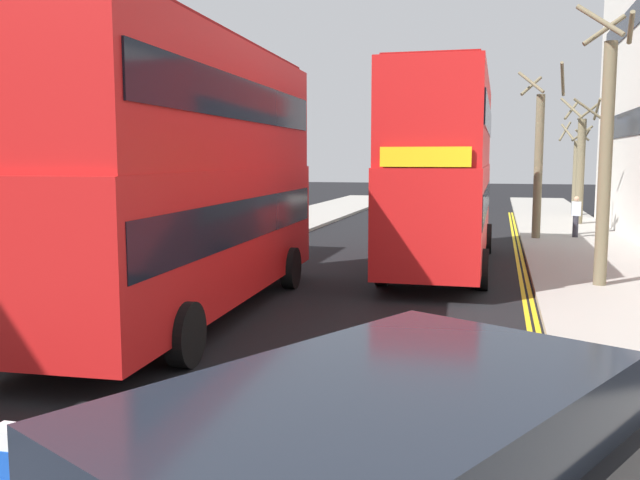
# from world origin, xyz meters

# --- Properties ---
(sidewalk_right) EXTENTS (4.00, 80.00, 0.14)m
(sidewalk_right) POSITION_xyz_m (6.50, 16.00, 0.07)
(sidewalk_right) COLOR #9E9991
(sidewalk_right) RESTS_ON ground
(sidewalk_left) EXTENTS (4.00, 80.00, 0.14)m
(sidewalk_left) POSITION_xyz_m (-6.50, 16.00, 0.07)
(sidewalk_left) COLOR #9E9991
(sidewalk_left) RESTS_ON ground
(kerb_line_outer) EXTENTS (0.10, 56.00, 0.01)m
(kerb_line_outer) POSITION_xyz_m (4.40, 14.00, 0.00)
(kerb_line_outer) COLOR yellow
(kerb_line_outer) RESTS_ON ground
(kerb_line_inner) EXTENTS (0.10, 56.00, 0.01)m
(kerb_line_inner) POSITION_xyz_m (4.24, 14.00, 0.00)
(kerb_line_inner) COLOR yellow
(kerb_line_inner) RESTS_ON ground
(double_decker_bus_away) EXTENTS (3.16, 10.90, 5.64)m
(double_decker_bus_away) POSITION_xyz_m (-2.50, 12.04, 3.03)
(double_decker_bus_away) COLOR red
(double_decker_bus_away) RESTS_ON ground
(double_decker_bus_oncoming) EXTENTS (2.80, 10.81, 5.64)m
(double_decker_bus_oncoming) POSITION_xyz_m (2.00, 19.79, 3.03)
(double_decker_bus_oncoming) COLOR red
(double_decker_bus_oncoming) RESTS_ON ground
(pedestrian_far) EXTENTS (0.34, 0.22, 1.62)m
(pedestrian_far) POSITION_xyz_m (6.58, 27.97, 0.99)
(pedestrian_far) COLOR #2D2D38
(pedestrian_far) RESTS_ON sidewalk_right
(street_tree_near) EXTENTS (1.85, 1.92, 5.15)m
(street_tree_near) POSITION_xyz_m (7.69, 39.44, 2.47)
(street_tree_near) COLOR #6B6047
(street_tree_near) RESTS_ON sidewalk_right
(street_tree_mid) EXTENTS (1.38, 1.52, 6.75)m
(street_tree_mid) POSITION_xyz_m (6.07, 17.11, 3.36)
(street_tree_mid) COLOR #6B6047
(street_tree_mid) RESTS_ON sidewalk_right
(street_tree_far) EXTENTS (1.82, 1.88, 5.96)m
(street_tree_far) POSITION_xyz_m (7.31, 34.00, 2.98)
(street_tree_far) COLOR #6B6047
(street_tree_far) RESTS_ON sidewalk_right
(street_tree_distant) EXTENTS (1.83, 1.69, 6.67)m
(street_tree_distant) POSITION_xyz_m (5.07, 27.32, 3.24)
(street_tree_distant) COLOR #6B6047
(street_tree_distant) RESTS_ON sidewalk_right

